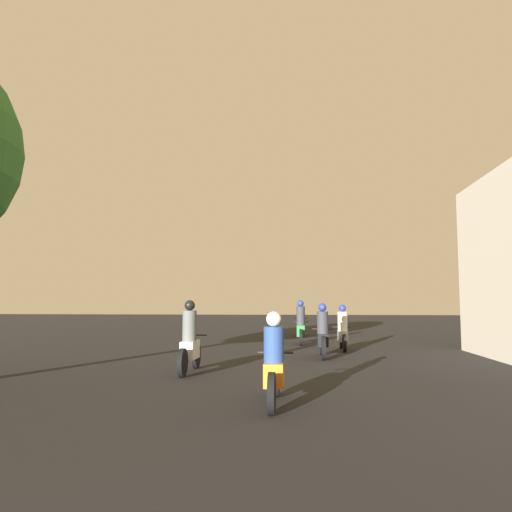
% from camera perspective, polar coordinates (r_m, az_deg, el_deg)
% --- Properties ---
extents(motorcycle_orange, '(0.60, 1.99, 1.47)m').
position_cam_1_polar(motorcycle_orange, '(8.09, 2.08, -12.52)').
color(motorcycle_orange, black).
rests_on(motorcycle_orange, ground_plane).
extents(motorcycle_white, '(0.60, 2.05, 1.66)m').
position_cam_1_polar(motorcycle_white, '(11.73, -7.57, -9.89)').
color(motorcycle_white, black).
rests_on(motorcycle_white, ground_plane).
extents(motorcycle_black, '(0.60, 1.99, 1.57)m').
position_cam_1_polar(motorcycle_black, '(14.82, 7.62, -9.03)').
color(motorcycle_black, black).
rests_on(motorcycle_black, ground_plane).
extents(motorcycle_silver, '(0.60, 1.92, 1.52)m').
position_cam_1_polar(motorcycle_silver, '(17.10, 9.86, -8.54)').
color(motorcycle_silver, black).
rests_on(motorcycle_silver, ground_plane).
extents(motorcycle_green, '(0.60, 1.89, 1.67)m').
position_cam_1_polar(motorcycle_green, '(19.30, 5.13, -8.06)').
color(motorcycle_green, black).
rests_on(motorcycle_green, ground_plane).
extents(motorcycle_blue, '(0.60, 2.05, 1.64)m').
position_cam_1_polar(motorcycle_blue, '(23.86, 5.17, -7.51)').
color(motorcycle_blue, black).
rests_on(motorcycle_blue, ground_plane).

